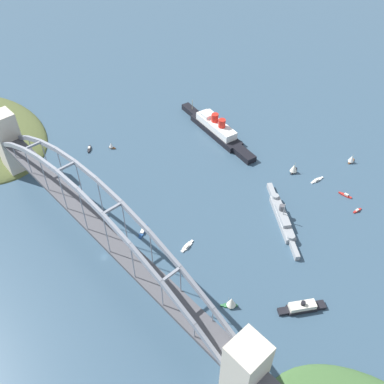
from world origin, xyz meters
name	(u,v)px	position (x,y,z in m)	size (l,w,h in m)	color
ground_plane	(104,257)	(0.00, 0.00, 0.00)	(1400.00, 1400.00, 0.00)	#334C60
harbor_arch_bridge	(97,227)	(0.00, 0.00, 29.54)	(308.75, 16.75, 66.37)	beige
ocean_liner	(216,129)	(-47.98, 153.78, 5.65)	(102.52, 24.58, 19.24)	black
naval_cruiser	(282,217)	(59.29, 113.22, 2.93)	(61.23, 45.02, 16.69)	gray
harbor_ferry_steamer	(302,307)	(113.24, 64.48, 2.32)	(19.87, 27.29, 7.69)	black
small_boat_0	(143,231)	(0.43, 32.44, 0.69)	(8.39, 11.99, 1.95)	#234C8C
small_boat_1	(345,195)	(76.52, 168.94, 0.80)	(10.56, 3.02, 2.26)	#B2231E
small_boat_2	(89,149)	(-105.67, 56.67, 0.83)	(8.33, 7.27, 2.23)	black
small_boat_4	(317,180)	(51.47, 167.45, 0.66)	(3.60, 12.91, 1.85)	silver
small_boat_5	(111,145)	(-94.33, 71.97, 2.98)	(5.87, 4.63, 6.34)	brown
small_boat_6	(357,211)	(91.53, 160.99, 0.75)	(2.65, 7.93, 2.10)	#B2231E
small_boat_7	(231,302)	(83.00, 34.98, 4.26)	(8.86, 9.08, 9.14)	#2D6B3D
small_boat_8	(294,168)	(32.33, 161.86, 4.32)	(6.66, 10.12, 9.21)	black
small_boat_9	(187,246)	(31.34, 46.21, 0.70)	(4.38, 12.64, 1.98)	silver
small_boat_10	(352,159)	(57.02, 207.38, 3.69)	(4.83, 8.52, 7.94)	brown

